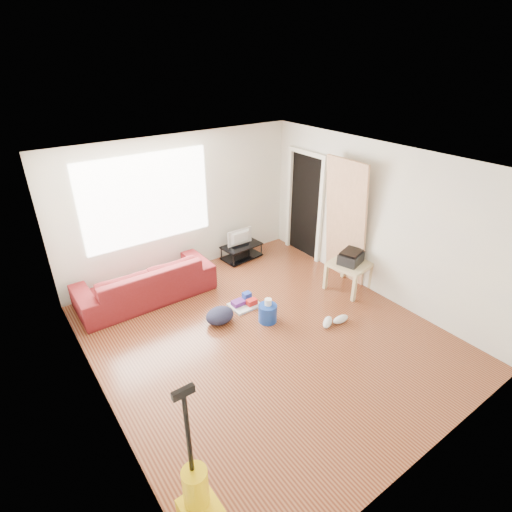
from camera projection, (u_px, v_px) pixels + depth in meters
room at (264, 254)px, 5.39m from camera, size 4.51×5.01×2.51m
sofa at (148, 298)px, 6.71m from camera, size 2.21×0.86×0.65m
tv_stand at (242, 251)px, 7.91m from camera, size 0.81×0.52×0.29m
tv at (241, 238)px, 7.77m from camera, size 0.55×0.07×0.31m
side_table at (350, 267)px, 6.78m from camera, size 0.72×0.72×0.51m
printer at (351, 257)px, 6.70m from camera, size 0.50×0.43×0.22m
bucket at (268, 321)px, 6.14m from camera, size 0.34×0.34×0.28m
toilet_paper at (268, 310)px, 6.07m from camera, size 0.11×0.11×0.10m
cleaning_tray at (245, 303)px, 6.48m from camera, size 0.46×0.37×0.17m
backpack at (220, 322)px, 6.11m from camera, size 0.46×0.37×0.24m
sneakers at (334, 321)px, 6.04m from camera, size 0.52×0.26×0.12m
vacuum at (198, 498)px, 3.44m from camera, size 0.32×0.37×1.51m
door_panel at (339, 277)px, 7.33m from camera, size 0.27×0.87×2.18m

